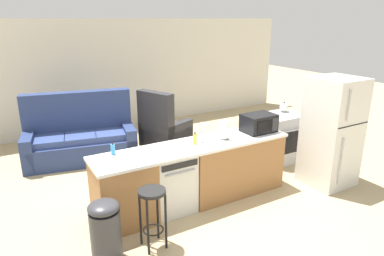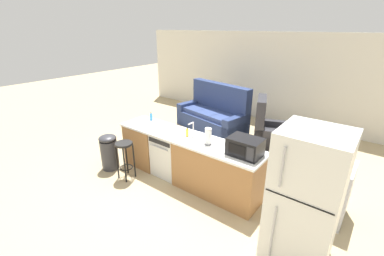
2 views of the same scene
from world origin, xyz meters
name	(u,v)px [view 1 (image 1 of 2)]	position (x,y,z in m)	size (l,w,h in m)	color
ground_plane	(186,204)	(0.00, 0.00, 0.00)	(24.00, 24.00, 0.00)	tan
wall_back	(111,75)	(0.30, 4.20, 1.30)	(10.00, 0.06, 2.60)	silver
kitchen_counter	(200,174)	(0.24, 0.00, 0.42)	(2.94, 0.66, 0.90)	#9E6B3D
dishwasher	(170,182)	(-0.25, 0.00, 0.42)	(0.58, 0.61, 0.84)	silver
stove_range	(280,137)	(2.35, 0.55, 0.45)	(0.76, 0.68, 0.90)	#B7B7BC
refrigerator	(332,132)	(2.35, -0.55, 0.87)	(0.72, 0.73, 1.75)	silver
microwave	(259,123)	(1.30, 0.00, 1.04)	(0.50, 0.37, 0.28)	black
sink_faucet	(202,134)	(0.28, 0.02, 1.03)	(0.07, 0.18, 0.30)	silver
paper_towel_roll	(224,130)	(0.64, -0.02, 1.04)	(0.14, 0.14, 0.28)	#4C4C51
soap_bottle	(195,139)	(0.16, 0.02, 0.97)	(0.06, 0.06, 0.18)	yellow
dish_soap_bottle	(113,149)	(-0.96, 0.21, 0.97)	(0.06, 0.06, 0.18)	#338CCC
kettle	(284,107)	(2.52, 0.68, 0.99)	(0.21, 0.17, 0.19)	silver
bar_stool	(152,206)	(-0.81, -0.65, 0.54)	(0.32, 0.32, 0.74)	black
trash_bin	(106,231)	(-1.36, -0.63, 0.38)	(0.35, 0.35, 0.74)	#333338
couch	(81,139)	(-0.90, 2.54, 0.39)	(2.14, 1.27, 1.27)	navy
armchair	(163,130)	(0.76, 2.36, 0.35)	(1.06, 1.09, 1.20)	#2D2D33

